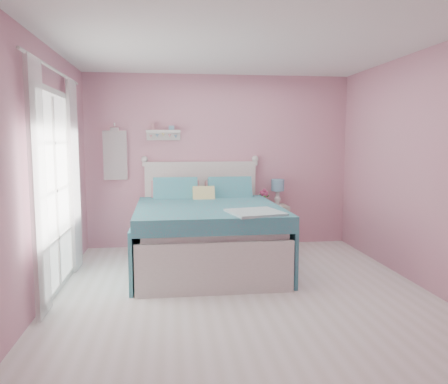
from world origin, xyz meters
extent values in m
plane|color=silver|center=(0.00, 0.00, 0.00)|extent=(4.50, 4.50, 0.00)
plane|color=#CF839B|center=(0.00, 2.25, 1.30)|extent=(4.00, 0.00, 4.00)
plane|color=#CF839B|center=(0.00, -2.25, 1.30)|extent=(4.00, 0.00, 4.00)
plane|color=#CF839B|center=(-2.00, 0.00, 1.30)|extent=(0.00, 4.50, 4.50)
plane|color=#CF839B|center=(2.00, 0.00, 1.30)|extent=(0.00, 4.50, 4.50)
plane|color=white|center=(0.00, 0.00, 2.60)|extent=(4.50, 4.50, 0.00)
cube|color=silver|center=(-0.29, 1.10, 0.24)|extent=(1.67, 2.18, 0.47)
cube|color=silver|center=(-0.29, 1.10, 0.55)|extent=(1.61, 2.12, 0.16)
cube|color=silver|center=(-0.29, 2.19, 0.62)|extent=(1.67, 0.07, 1.24)
cube|color=silver|center=(-0.29, 2.19, 1.27)|extent=(1.73, 0.09, 0.06)
cube|color=silver|center=(-0.29, 0.02, 0.28)|extent=(1.67, 0.06, 0.56)
cube|color=teal|center=(-0.29, 0.95, 0.72)|extent=(1.78, 1.92, 0.18)
cube|color=#CC848B|center=(-0.68, 1.87, 0.83)|extent=(0.68, 0.29, 0.43)
cube|color=#CC848B|center=(0.10, 1.87, 0.83)|extent=(0.68, 0.29, 0.43)
cube|color=#CCBC59|center=(-0.29, 1.59, 0.83)|extent=(0.30, 0.22, 0.31)
cube|color=beige|center=(0.78, 2.01, 0.32)|extent=(0.44, 0.41, 0.64)
cube|color=silver|center=(0.78, 1.82, 0.51)|extent=(0.38, 0.02, 0.16)
sphere|color=white|center=(0.78, 1.80, 0.51)|extent=(0.03, 0.03, 0.03)
cylinder|color=white|center=(0.87, 2.05, 0.65)|extent=(0.12, 0.12, 0.02)
cylinder|color=white|center=(0.87, 2.05, 0.76)|extent=(0.06, 0.06, 0.21)
cylinder|color=#73A3BF|center=(0.87, 2.05, 0.94)|extent=(0.20, 0.20, 0.18)
imported|color=silver|center=(0.66, 2.03, 0.71)|extent=(0.17, 0.17, 0.15)
imported|color=pink|center=(0.70, 1.84, 0.68)|extent=(0.14, 0.14, 0.09)
sphere|color=#BD4072|center=(0.66, 2.03, 0.86)|extent=(0.06, 0.06, 0.06)
sphere|color=#BD4072|center=(0.70, 2.05, 0.82)|extent=(0.06, 0.06, 0.06)
sphere|color=#BD4072|center=(0.62, 2.04, 0.83)|extent=(0.06, 0.06, 0.06)
sphere|color=#BD4072|center=(0.68, 2.00, 0.80)|extent=(0.06, 0.06, 0.06)
sphere|color=#BD4072|center=(0.63, 2.01, 0.81)|extent=(0.06, 0.06, 0.06)
cube|color=silver|center=(-0.84, 2.17, 1.75)|extent=(0.50, 0.14, 0.04)
cube|color=silver|center=(-0.84, 2.23, 1.68)|extent=(0.50, 0.03, 0.12)
cylinder|color=#D18C99|center=(-0.99, 2.17, 1.82)|extent=(0.06, 0.06, 0.10)
cube|color=#73A3BF|center=(-0.72, 2.17, 1.80)|extent=(0.08, 0.06, 0.07)
cube|color=white|center=(-1.55, 2.18, 1.40)|extent=(0.34, 0.03, 0.72)
cube|color=silver|center=(-1.97, 0.40, 2.13)|extent=(0.04, 1.32, 0.06)
cube|color=silver|center=(-1.97, 0.40, 0.03)|extent=(0.04, 1.32, 0.06)
cube|color=silver|center=(-1.97, -0.23, 1.05)|extent=(0.04, 0.06, 2.10)
cube|color=silver|center=(-1.97, 1.03, 1.05)|extent=(0.04, 0.06, 2.10)
cube|color=white|center=(-1.97, 0.40, 1.08)|extent=(0.02, 1.20, 2.04)
cube|color=white|center=(-1.92, -0.34, 1.18)|extent=(0.04, 0.40, 2.32)
cube|color=white|center=(-1.92, 1.14, 1.18)|extent=(0.04, 0.40, 2.32)
camera|label=1|loc=(-0.75, -4.39, 1.61)|focal=35.00mm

